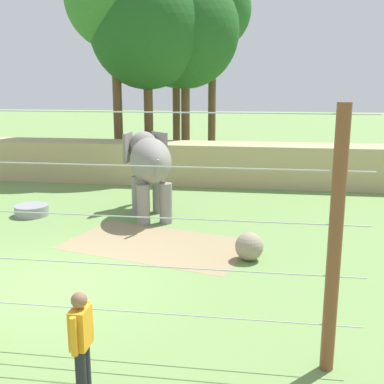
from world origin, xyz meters
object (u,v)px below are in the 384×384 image
object	(u,v)px
enrichment_ball	(249,247)
water_tub	(32,210)
zookeeper	(82,343)
elephant	(149,163)

from	to	relation	value
enrichment_ball	water_tub	bearing A→B (deg)	157.16
zookeeper	water_tub	size ratio (longest dim) A/B	1.52
elephant	zookeeper	distance (m)	9.59
elephant	water_tub	xyz separation A→B (m)	(-3.91, -0.53, -1.59)
enrichment_ball	zookeeper	size ratio (longest dim) A/B	0.42
zookeeper	enrichment_ball	bearing A→B (deg)	70.24
elephant	enrichment_ball	bearing A→B (deg)	-46.90
enrichment_ball	elephant	bearing A→B (deg)	133.10
zookeeper	water_tub	xyz separation A→B (m)	(-5.16, 8.93, -0.74)
elephant	enrichment_ball	xyz separation A→B (m)	(3.36, -3.59, -1.42)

